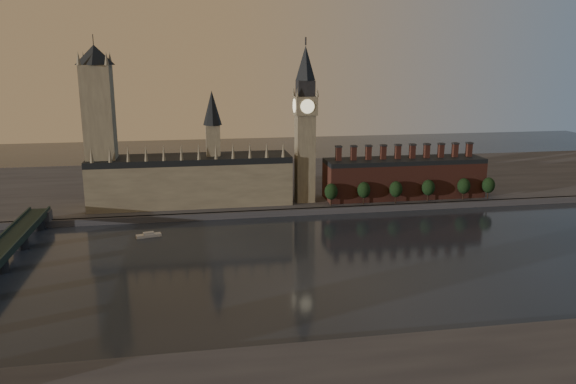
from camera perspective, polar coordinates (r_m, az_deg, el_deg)
ground at (r=276.16m, az=4.23°, el=-7.38°), size 900.00×900.00×0.00m
north_bank at (r=443.47m, az=-1.33°, el=0.94°), size 900.00×182.00×4.00m
palace_of_westminster at (r=372.98m, az=-9.72°, el=1.43°), size 130.00×30.30×74.00m
victoria_tower at (r=371.49m, az=-18.61°, el=6.74°), size 24.00×24.00×108.00m
big_ben at (r=369.97m, az=1.75°, el=7.05°), size 15.00×15.00×107.00m
chimney_block at (r=396.05m, az=11.68°, el=1.48°), size 110.00×25.00×37.00m
embankment_tree_0 at (r=365.77m, az=4.40°, el=0.04°), size 8.60×8.60×14.88m
embankment_tree_1 at (r=372.54m, az=7.71°, el=0.20°), size 8.60×8.60×14.88m
embankment_tree_2 at (r=378.21m, az=10.91°, el=0.28°), size 8.60×8.60×14.88m
embankment_tree_3 at (r=387.61m, az=14.07°, el=0.44°), size 8.60×8.60×14.88m
embankment_tree_4 at (r=399.06m, az=17.43°, el=0.59°), size 8.60×8.60×14.88m
embankment_tree_5 at (r=406.74m, az=19.70°, el=0.65°), size 8.60×8.60×14.88m
river_boat at (r=326.10m, az=-13.98°, el=-4.26°), size 14.20×7.04×2.73m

